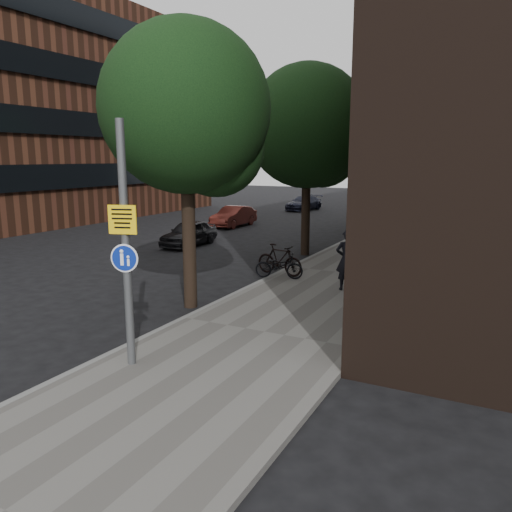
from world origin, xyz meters
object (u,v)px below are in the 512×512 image
Objects in this scene: pedestrian at (347,260)px; parked_bike_facade_near at (397,269)px; signpost at (126,245)px; parked_car_near at (189,233)px.

parked_bike_facade_near is (1.19, 1.46, -0.45)m from pedestrian.
signpost is 7.67m from pedestrian.
pedestrian is 0.53× the size of parked_car_near.
signpost is at bearing 149.39° from parked_bike_facade_near.
parked_bike_facade_near is at bearing 51.46° from signpost.
parked_bike_facade_near is 0.53× the size of parked_car_near.
pedestrian is 1.94m from parked_bike_facade_near.
pedestrian reaches higher than parked_bike_facade_near.
parked_car_near is (-10.25, 3.34, -0.01)m from parked_bike_facade_near.
signpost reaches higher than parked_car_near.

